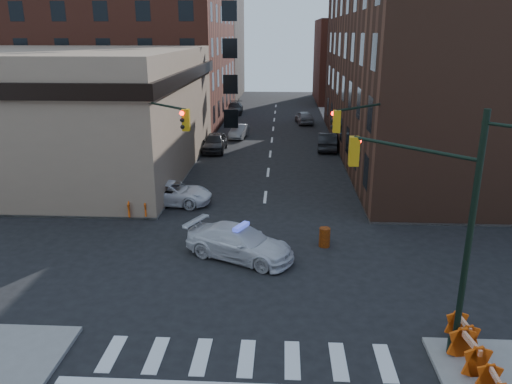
# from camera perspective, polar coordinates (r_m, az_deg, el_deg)

# --- Properties ---
(ground) EXTENTS (140.00, 140.00, 0.00)m
(ground) POSITION_cam_1_polar(r_m,az_deg,el_deg) (23.06, 0.15, -8.44)
(ground) COLOR black
(ground) RESTS_ON ground
(sidewalk_nw) EXTENTS (34.00, 54.50, 0.15)m
(sidewalk_nw) POSITION_cam_1_polar(r_m,az_deg,el_deg) (59.45, -20.97, 6.83)
(sidewalk_nw) COLOR gray
(sidewalk_nw) RESTS_ON ground
(sidewalk_ne) EXTENTS (34.00, 54.50, 0.15)m
(sidewalk_ne) POSITION_cam_1_polar(r_m,az_deg,el_deg) (58.61, 25.19, 6.18)
(sidewalk_ne) COLOR gray
(sidewalk_ne) RESTS_ON ground
(bank_building) EXTENTS (22.00, 22.00, 9.00)m
(bank_building) POSITION_cam_1_polar(r_m,az_deg,el_deg) (41.71, -22.86, 8.58)
(bank_building) COLOR #8D745C
(bank_building) RESTS_ON ground
(apartment_block) EXTENTS (25.00, 25.00, 24.00)m
(apartment_block) POSITION_cam_1_polar(r_m,az_deg,el_deg) (63.76, -15.61, 18.82)
(apartment_block) COLOR brown
(apartment_block) RESTS_ON ground
(commercial_row_ne) EXTENTS (14.00, 34.00, 14.00)m
(commercial_row_ne) POSITION_cam_1_polar(r_m,az_deg,el_deg) (44.89, 19.01, 12.79)
(commercial_row_ne) COLOR #502E20
(commercial_row_ne) RESTS_ON ground
(filler_nw) EXTENTS (20.00, 18.00, 16.00)m
(filler_nw) POSITION_cam_1_polar(r_m,az_deg,el_deg) (84.43, -8.90, 16.12)
(filler_nw) COLOR brown
(filler_nw) RESTS_ON ground
(filler_ne) EXTENTS (16.00, 16.00, 12.00)m
(filler_ne) POSITION_cam_1_polar(r_m,az_deg,el_deg) (79.82, 12.84, 14.37)
(filler_ne) COLOR brown
(filler_ne) RESTS_ON ground
(signal_pole_se) EXTENTS (5.40, 5.27, 8.00)m
(signal_pole_se) POSITION_cam_1_polar(r_m,az_deg,el_deg) (16.88, 20.07, -2.65)
(signal_pole_se) COLOR black
(signal_pole_se) RESTS_ON sidewalk_se
(signal_pole_nw) EXTENTS (3.58, 3.67, 8.00)m
(signal_pole_nw) POSITION_cam_1_polar(r_m,az_deg,el_deg) (27.53, -11.56, 5.15)
(signal_pole_nw) COLOR black
(signal_pole_nw) RESTS_ON sidewalk_nw
(signal_pole_ne) EXTENTS (3.67, 3.58, 8.00)m
(signal_pole_ne) POSITION_cam_1_polar(r_m,az_deg,el_deg) (27.08, 13.23, 4.83)
(signal_pole_ne) COLOR black
(signal_pole_ne) RESTS_ON sidewalk_ne
(tree_ne_near) EXTENTS (3.00, 3.00, 4.85)m
(tree_ne_near) POSITION_cam_1_polar(r_m,az_deg,el_deg) (47.57, 11.01, 9.38)
(tree_ne_near) COLOR black
(tree_ne_near) RESTS_ON sidewalk_ne
(tree_ne_far) EXTENTS (3.00, 3.00, 4.85)m
(tree_ne_far) POSITION_cam_1_polar(r_m,az_deg,el_deg) (55.44, 9.93, 10.60)
(tree_ne_far) COLOR black
(tree_ne_far) RESTS_ON sidewalk_ne
(police_car) EXTENTS (5.71, 4.19, 1.54)m
(police_car) POSITION_cam_1_polar(r_m,az_deg,el_deg) (23.55, -1.87, -5.81)
(police_car) COLOR silver
(police_car) RESTS_ON ground
(pickup) EXTENTS (5.27, 2.77, 1.41)m
(pickup) POSITION_cam_1_polar(r_m,az_deg,el_deg) (31.32, -9.70, -0.10)
(pickup) COLOR white
(pickup) RESTS_ON ground
(parked_car_wnear) EXTENTS (1.95, 4.79, 1.63)m
(parked_car_wnear) POSITION_cam_1_polar(r_m,az_deg,el_deg) (44.88, -4.74, 5.68)
(parked_car_wnear) COLOR black
(parked_car_wnear) RESTS_ON ground
(parked_car_wfar) EXTENTS (1.89, 4.13, 1.31)m
(parked_car_wfar) POSITION_cam_1_polar(r_m,az_deg,el_deg) (50.66, -1.96, 6.94)
(parked_car_wfar) COLOR gray
(parked_car_wfar) RESTS_ON ground
(parked_car_wdeep) EXTENTS (2.19, 5.04, 1.44)m
(parked_car_wdeep) POSITION_cam_1_polar(r_m,az_deg,el_deg) (66.12, -2.45, 9.55)
(parked_car_wdeep) COLOR black
(parked_car_wdeep) RESTS_ON ground
(parked_car_enear) EXTENTS (2.03, 4.88, 1.57)m
(parked_car_enear) POSITION_cam_1_polar(r_m,az_deg,el_deg) (45.85, 8.17, 5.78)
(parked_car_enear) COLOR black
(parked_car_enear) RESTS_ON ground
(parked_car_efar) EXTENTS (2.27, 4.55, 1.49)m
(parked_car_efar) POSITION_cam_1_polar(r_m,az_deg,el_deg) (59.02, 5.54, 8.51)
(parked_car_efar) COLOR gray
(parked_car_efar) RESTS_ON ground
(pedestrian_a) EXTENTS (0.77, 0.68, 1.76)m
(pedestrian_a) POSITION_cam_1_polar(r_m,az_deg,el_deg) (29.30, -12.87, -0.89)
(pedestrian_a) COLOR black
(pedestrian_a) RESTS_ON sidewalk_nw
(pedestrian_b) EXTENTS (0.89, 0.71, 1.76)m
(pedestrian_b) POSITION_cam_1_polar(r_m,az_deg,el_deg) (29.70, -15.41, -0.83)
(pedestrian_b) COLOR black
(pedestrian_b) RESTS_ON sidewalk_nw
(pedestrian_c) EXTENTS (0.97, 0.52, 1.57)m
(pedestrian_c) POSITION_cam_1_polar(r_m,az_deg,el_deg) (31.40, -23.06, -0.82)
(pedestrian_c) COLOR black
(pedestrian_c) RESTS_ON sidewalk_nw
(barrel_road) EXTENTS (0.70, 0.70, 0.97)m
(barrel_road) POSITION_cam_1_polar(r_m,az_deg,el_deg) (25.10, 7.84, -5.14)
(barrel_road) COLOR orange
(barrel_road) RESTS_ON ground
(barrel_bank) EXTENTS (0.54, 0.54, 0.91)m
(barrel_bank) POSITION_cam_1_polar(r_m,az_deg,el_deg) (31.00, -9.28, -0.75)
(barrel_bank) COLOR orange
(barrel_bank) RESTS_ON ground
(barricade_se_a) EXTENTS (0.70, 1.21, 0.87)m
(barricade_se_a) POSITION_cam_1_polar(r_m,az_deg,el_deg) (18.82, 22.49, -14.43)
(barricade_se_a) COLOR #C84609
(barricade_se_a) RESTS_ON sidewalk_se
(barricade_se_b) EXTENTS (0.83, 1.40, 1.00)m
(barricade_se_b) POSITION_cam_1_polar(r_m,az_deg,el_deg) (17.69, 23.16, -16.49)
(barricade_se_b) COLOR red
(barricade_se_b) RESTS_ON sidewalk_se
(barricade_nw_a) EXTENTS (1.31, 0.79, 0.93)m
(barricade_nw_a) POSITION_cam_1_polar(r_m,az_deg,el_deg) (29.22, -13.35, -1.84)
(barricade_nw_a) COLOR red
(barricade_nw_a) RESTS_ON sidewalk_nw
(barricade_nw_b) EXTENTS (1.37, 0.87, 0.95)m
(barricade_nw_b) POSITION_cam_1_polar(r_m,az_deg,el_deg) (30.94, -15.46, -0.89)
(barricade_nw_b) COLOR #D43C09
(barricade_nw_b) RESTS_ON sidewalk_nw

